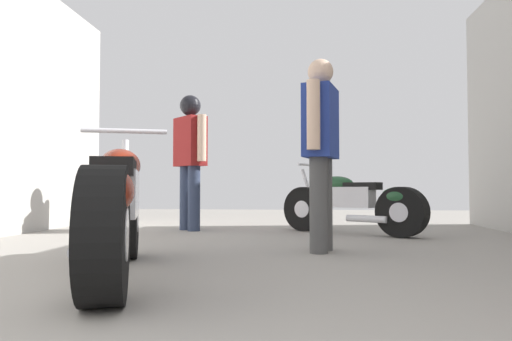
{
  "coord_description": "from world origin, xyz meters",
  "views": [
    {
      "loc": [
        0.39,
        -0.06,
        0.55
      ],
      "look_at": [
        0.01,
        3.85,
        0.7
      ],
      "focal_mm": 32.71,
      "sensor_mm": 36.0,
      "label": 1
    }
  ],
  "objects_px": {
    "motorcycle_maroon_cruiser": "(116,208)",
    "mechanic_in_blue": "(321,142)",
    "mechanic_with_helmet": "(190,149)",
    "motorcycle_black_naked": "(353,204)"
  },
  "relations": [
    {
      "from": "motorcycle_black_naked",
      "to": "mechanic_with_helmet",
      "type": "height_order",
      "value": "mechanic_with_helmet"
    },
    {
      "from": "mechanic_with_helmet",
      "to": "mechanic_in_blue",
      "type": "bearing_deg",
      "value": -49.46
    },
    {
      "from": "motorcycle_maroon_cruiser",
      "to": "motorcycle_black_naked",
      "type": "height_order",
      "value": "motorcycle_maroon_cruiser"
    },
    {
      "from": "motorcycle_maroon_cruiser",
      "to": "mechanic_in_blue",
      "type": "bearing_deg",
      "value": 44.94
    },
    {
      "from": "mechanic_with_helmet",
      "to": "motorcycle_maroon_cruiser",
      "type": "bearing_deg",
      "value": -84.42
    },
    {
      "from": "mechanic_in_blue",
      "to": "motorcycle_maroon_cruiser",
      "type": "bearing_deg",
      "value": -135.06
    },
    {
      "from": "motorcycle_maroon_cruiser",
      "to": "mechanic_with_helmet",
      "type": "relative_size",
      "value": 1.19
    },
    {
      "from": "mechanic_in_blue",
      "to": "motorcycle_black_naked",
      "type": "bearing_deg",
      "value": 74.41
    },
    {
      "from": "motorcycle_black_naked",
      "to": "mechanic_in_blue",
      "type": "bearing_deg",
      "value": -105.59
    },
    {
      "from": "motorcycle_maroon_cruiser",
      "to": "mechanic_in_blue",
      "type": "xyz_separation_m",
      "value": [
        1.31,
        1.31,
        0.53
      ]
    }
  ]
}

